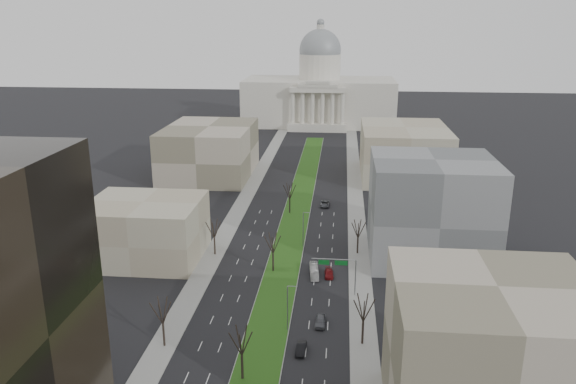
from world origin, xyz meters
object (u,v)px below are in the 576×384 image
Objects in this scene: car_grey_near at (320,321)px; box_van at (314,271)px; car_grey_far at (325,204)px; car_red at (329,273)px; car_black at (301,348)px.

box_van is at bearing 99.40° from car_grey_near.
car_grey_far is 48.66m from box_van.
car_grey_near is 20.96m from car_red.
car_black is 30.40m from box_van.
car_grey_near is 1.01× the size of car_red.
box_van is (-3.30, 0.18, 0.36)m from car_red.
car_grey_near is 0.64× the size of box_van.
car_grey_near is 0.84× the size of car_grey_far.
car_red is at bearing -84.67° from car_grey_far.
car_grey_near reaches higher than car_red.
car_red is 3.33m from box_van.
car_grey_near is at bearing -95.82° from car_red.
car_grey_far is (-1.57, 69.77, -0.02)m from car_grey_near.
car_grey_near reaches higher than car_grey_far.
car_grey_near is 21.24m from box_van.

